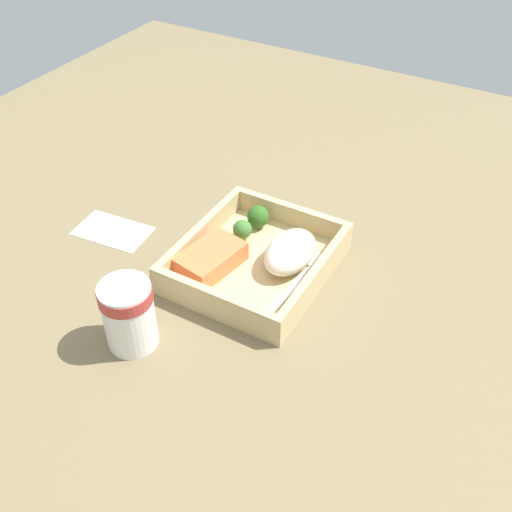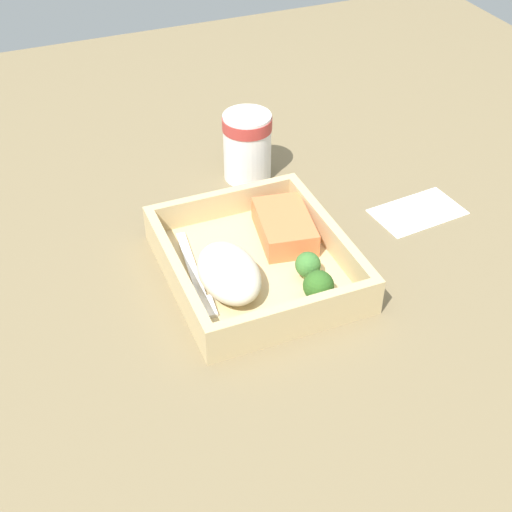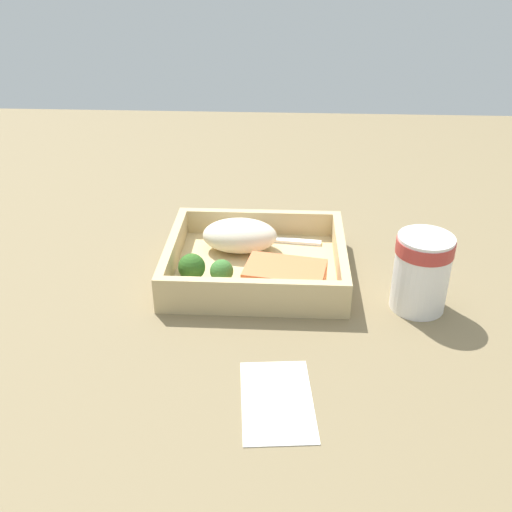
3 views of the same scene
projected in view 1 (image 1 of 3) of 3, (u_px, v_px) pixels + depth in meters
ground_plane at (256, 274)px, 91.96cm from camera, size 160.00×160.00×2.00cm
takeout_tray at (256, 266)px, 90.92cm from camera, size 24.09×20.99×1.20cm
tray_rim at (256, 254)px, 89.36cm from camera, size 24.09×20.99×3.63cm
salmon_fillet at (211, 259)px, 88.95cm from camera, size 11.02×8.00×3.14cm
mashed_potatoes at (290, 252)px, 89.07cm from camera, size 10.58×6.84×4.60cm
broccoli_floret_1 at (258, 217)px, 96.27cm from camera, size 3.57×3.57×3.78cm
broccoli_floret_2 at (242, 230)px, 93.96cm from camera, size 3.05×3.05×3.39cm
fork at (300, 280)px, 87.37cm from camera, size 15.89×3.35×0.44cm
paper_cup at (128, 312)px, 76.76cm from camera, size 6.97×6.97×9.90cm
receipt_slip at (113, 231)px, 98.41cm from camera, size 8.32×12.71×0.24cm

